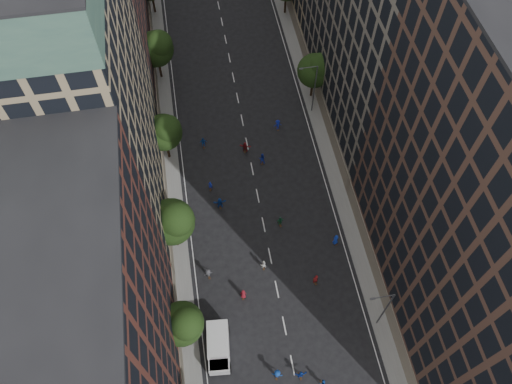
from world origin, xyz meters
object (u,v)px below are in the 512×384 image
at_px(streetlamp_far, 313,87).
at_px(streetlamp_near, 384,308).
at_px(cargo_van, 218,346).
at_px(skater_2, 322,383).

bearing_deg(streetlamp_far, streetlamp_near, -90.00).
distance_m(streetlamp_near, cargo_van, 18.52).
bearing_deg(streetlamp_far, cargo_van, -118.82).
bearing_deg(skater_2, streetlamp_far, -104.62).
bearing_deg(cargo_van, streetlamp_far, 66.51).
bearing_deg(cargo_van, streetlamp_near, 5.32).
xyz_separation_m(streetlamp_near, skater_2, (-7.67, -5.52, -4.41)).
bearing_deg(streetlamp_near, streetlamp_far, 90.00).
relative_size(streetlamp_near, streetlamp_far, 1.00).
height_order(streetlamp_far, skater_2, streetlamp_far).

